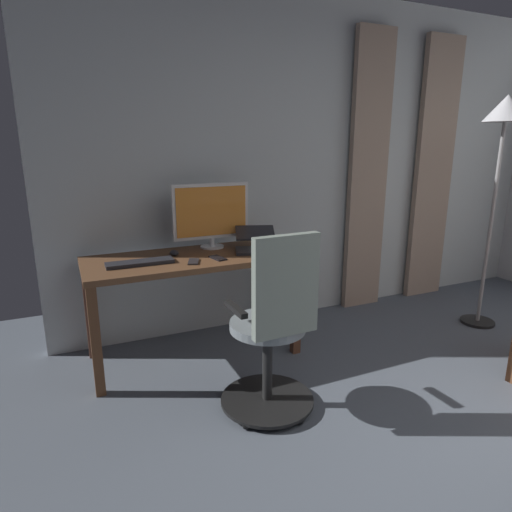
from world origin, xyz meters
TOP-DOWN VIEW (x-y plane):
  - back_room_partition at (0.00, -2.80)m, footprint 4.86×0.10m
  - curtain_left_panel at (-1.15, -2.69)m, footprint 0.43×0.06m
  - curtain_right_panel at (-0.36, -2.69)m, footprint 0.39×0.06m
  - desk at (1.42, -2.34)m, footprint 1.48×0.63m
  - office_chair at (1.21, -1.45)m, footprint 0.56×0.56m
  - computer_monitor at (1.20, -2.53)m, footprint 0.59×0.18m
  - computer_keyboard at (1.79, -2.27)m, footprint 0.44×0.12m
  - laptop at (0.94, -2.30)m, footprint 0.38×0.40m
  - computer_mouse at (1.52, -2.41)m, footprint 0.06×0.10m
  - cell_phone_face_up at (1.45, -2.18)m, footprint 0.11×0.16m
  - cell_phone_by_monitor at (1.27, -2.20)m, footprint 0.09×0.15m
  - floor_lamp at (-1.01, -1.89)m, footprint 0.34×0.34m

SIDE VIEW (x-z plane):
  - office_chair at x=1.21m, z-range -0.05..1.05m
  - desk at x=1.42m, z-range 0.28..1.04m
  - cell_phone_face_up at x=1.45m, z-range 0.76..0.77m
  - cell_phone_by_monitor at x=1.27m, z-range 0.76..0.77m
  - computer_keyboard at x=1.79m, z-range 0.76..0.78m
  - computer_mouse at x=1.52m, z-range 0.76..0.80m
  - laptop at x=0.94m, z-range 0.73..0.89m
  - computer_monitor at x=1.20m, z-range 0.78..1.27m
  - curtain_left_panel at x=-1.15m, z-range 0.00..2.49m
  - curtain_right_panel at x=-0.36m, z-range 0.00..2.49m
  - back_room_partition at x=0.00m, z-range 0.00..2.73m
  - floor_lamp at x=-1.01m, z-range 0.67..2.56m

